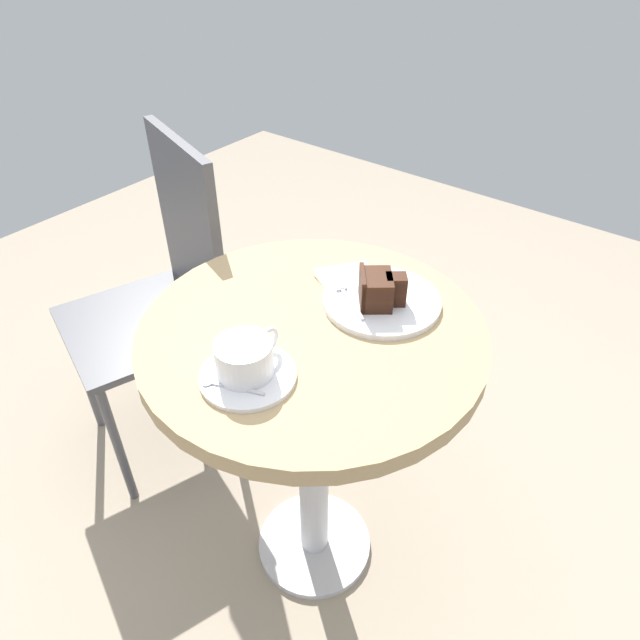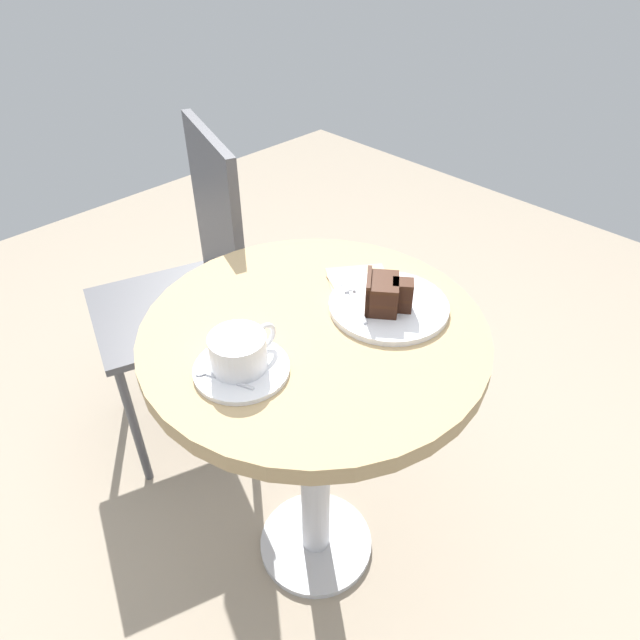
{
  "view_description": "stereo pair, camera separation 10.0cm",
  "coord_description": "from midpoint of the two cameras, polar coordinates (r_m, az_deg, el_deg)",
  "views": [
    {
      "loc": [
        -0.63,
        -0.51,
        1.39
      ],
      "look_at": [
        -0.01,
        -0.03,
        0.77
      ],
      "focal_mm": 32.0,
      "sensor_mm": 36.0,
      "label": 1
    },
    {
      "loc": [
        -0.57,
        -0.59,
        1.39
      ],
      "look_at": [
        -0.01,
        -0.03,
        0.77
      ],
      "focal_mm": 32.0,
      "sensor_mm": 36.0,
      "label": 2
    }
  ],
  "objects": [
    {
      "name": "cake_plate",
      "position": [
        1.1,
        9.47,
        1.31
      ],
      "size": [
        0.23,
        0.23,
        0.01
      ],
      "color": "white",
      "rests_on": "cafe_table"
    },
    {
      "name": "teaspoon",
      "position": [
        0.94,
        -7.32,
        -5.78
      ],
      "size": [
        0.05,
        0.1,
        0.0
      ],
      "rotation": [
        0.0,
        0.0,
        1.94
      ],
      "color": "silver",
      "rests_on": "saucer"
    },
    {
      "name": "ground_plane",
      "position": [
        1.62,
        1.49,
        -21.68
      ],
      "size": [
        4.4,
        4.4,
        0.01
      ],
      "primitive_type": "cube",
      "color": "gray",
      "rests_on": "ground"
    },
    {
      "name": "fork",
      "position": [
        1.1,
        5.9,
        2.22
      ],
      "size": [
        0.08,
        0.12,
        0.0
      ],
      "rotation": [
        0.0,
        0.0,
        1.02
      ],
      "color": "silver",
      "rests_on": "cake_plate"
    },
    {
      "name": "cafe_chair",
      "position": [
        1.57,
        -10.89,
        4.38
      ],
      "size": [
        0.48,
        0.48,
        0.92
      ],
      "rotation": [
        0.0,
        0.0,
        4.38
      ],
      "color": "#4C4C51",
      "rests_on": "ground"
    },
    {
      "name": "coffee_cup",
      "position": [
        0.94,
        -5.09,
        -3.18
      ],
      "size": [
        0.13,
        0.1,
        0.06
      ],
      "color": "white",
      "rests_on": "saucer"
    },
    {
      "name": "cake_slice",
      "position": [
        1.07,
        9.16,
        2.48
      ],
      "size": [
        0.1,
        0.1,
        0.07
      ],
      "rotation": [
        0.0,
        0.0,
        5.39
      ],
      "color": "#381E14",
      "rests_on": "cake_plate"
    },
    {
      "name": "napkin",
      "position": [
        1.16,
        6.52,
        3.54
      ],
      "size": [
        0.17,
        0.18,
        0.0
      ],
      "rotation": [
        0.0,
        0.0,
        4.09
      ],
      "color": "tan",
      "rests_on": "cafe_table"
    },
    {
      "name": "saucer",
      "position": [
        0.96,
        -4.91,
        -5.03
      ],
      "size": [
        0.16,
        0.16,
        0.01
      ],
      "color": "white",
      "rests_on": "cafe_table"
    },
    {
      "name": "cafe_table",
      "position": [
        1.14,
        1.98,
        -6.08
      ],
      "size": [
        0.65,
        0.65,
        0.73
      ],
      "color": "tan",
      "rests_on": "ground"
    }
  ]
}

